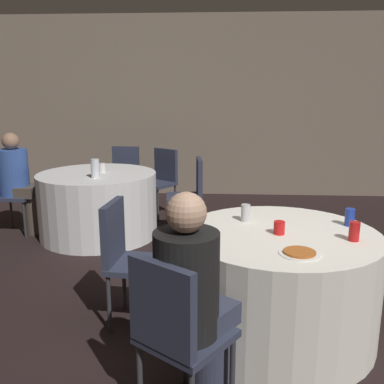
{
  "coord_description": "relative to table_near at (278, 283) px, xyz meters",
  "views": [
    {
      "loc": [
        -0.62,
        -2.69,
        1.65
      ],
      "look_at": [
        -0.83,
        0.73,
        0.84
      ],
      "focal_mm": 40.0,
      "sensor_mm": 36.0,
      "label": 1
    }
  ],
  "objects": [
    {
      "name": "table_far",
      "position": [
        -1.79,
        1.99,
        0.0
      ],
      "size": [
        1.35,
        1.35,
        0.74
      ],
      "color": "white",
      "rests_on": "ground_plane"
    },
    {
      "name": "chair_far_northeast",
      "position": [
        -1.17,
        2.87,
        0.17
      ],
      "size": [
        0.56,
        0.56,
        0.9
      ],
      "rotation": [
        0.0,
        0.0,
        -3.76
      ],
      "color": "#2D3347",
      "rests_on": "ground_plane"
    },
    {
      "name": "person_black_shirt",
      "position": [
        -0.53,
        -0.74,
        0.23
      ],
      "size": [
        0.44,
        0.47,
        1.19
      ],
      "rotation": [
        0.0,
        0.0,
        -0.62
      ],
      "color": "#33384C",
      "rests_on": "ground_plane"
    },
    {
      "name": "table_near",
      "position": [
        0.0,
        0.0,
        0.0
      ],
      "size": [
        1.32,
        1.32,
        0.74
      ],
      "color": "white",
      "rests_on": "ground_plane"
    },
    {
      "name": "soda_can_blue",
      "position": [
        0.5,
        0.17,
        0.43
      ],
      "size": [
        0.07,
        0.07,
        0.12
      ],
      "color": "#1E38A5",
      "rests_on": "table_near"
    },
    {
      "name": "soda_can_red",
      "position": [
        0.43,
        -0.14,
        0.43
      ],
      "size": [
        0.07,
        0.07,
        0.12
      ],
      "color": "red",
      "rests_on": "table_near"
    },
    {
      "name": "chair_near_west",
      "position": [
        -1.07,
        0.1,
        0.17
      ],
      "size": [
        0.44,
        0.44,
        0.9
      ],
      "rotation": [
        0.0,
        0.0,
        -1.67
      ],
      "color": "#2D3347",
      "rests_on": "ground_plane"
    },
    {
      "name": "cup_far",
      "position": [
        -1.74,
        2.02,
        0.42
      ],
      "size": [
        0.08,
        0.08,
        0.11
      ],
      "color": "white",
      "rests_on": "table_far"
    },
    {
      "name": "ground_plane",
      "position": [
        0.2,
        -0.03,
        -0.37
      ],
      "size": [
        16.0,
        16.0,
        0.0
      ],
      "primitive_type": "plane",
      "color": "black"
    },
    {
      "name": "chair_far_north",
      "position": [
        -1.71,
        3.07,
        0.17
      ],
      "size": [
        0.43,
        0.43,
        0.9
      ],
      "rotation": [
        0.0,
        0.0,
        -3.22
      ],
      "color": "#2D3347",
      "rests_on": "ground_plane"
    },
    {
      "name": "bottle_far",
      "position": [
        -1.73,
        1.72,
        0.47
      ],
      "size": [
        0.09,
        0.09,
        0.2
      ],
      "color": "silver",
      "rests_on": "table_far"
    },
    {
      "name": "chair_far_west",
      "position": [
        -2.88,
        2.03,
        0.17
      ],
      "size": [
        0.42,
        0.41,
        0.9
      ],
      "rotation": [
        0.0,
        0.0,
        -1.61
      ],
      "color": "#2D3347",
      "rests_on": "ground_plane"
    },
    {
      "name": "person_blue_shirt",
      "position": [
        -2.72,
        2.02,
        0.24
      ],
      "size": [
        0.51,
        0.34,
        1.19
      ],
      "rotation": [
        0.0,
        0.0,
        -1.61
      ],
      "color": "#4C4238",
      "rests_on": "ground_plane"
    },
    {
      "name": "cup_near",
      "position": [
        -0.01,
        -0.04,
        0.41
      ],
      "size": [
        0.07,
        0.07,
        0.09
      ],
      "color": "red",
      "rests_on": "table_near"
    },
    {
      "name": "chair_near_southwest",
      "position": [
        -0.62,
        -0.87,
        0.17
      ],
      "size": [
        0.56,
        0.56,
        0.9
      ],
      "rotation": [
        0.0,
        0.0,
        -0.62
      ],
      "color": "#2D3347",
      "rests_on": "ground_plane"
    },
    {
      "name": "pizza_plate_near",
      "position": [
        0.05,
        -0.39,
        0.38
      ],
      "size": [
        0.24,
        0.24,
        0.02
      ],
      "color": "white",
      "rests_on": "table_near"
    },
    {
      "name": "soda_can_silver",
      "position": [
        -0.22,
        0.24,
        0.43
      ],
      "size": [
        0.07,
        0.07,
        0.12
      ],
      "color": "silver",
      "rests_on": "table_near"
    },
    {
      "name": "wall_back",
      "position": [
        0.2,
        4.16,
        1.03
      ],
      "size": [
        16.0,
        0.06,
        2.8
      ],
      "color": "#7A6B5B",
      "rests_on": "ground_plane"
    },
    {
      "name": "chair_far_east",
      "position": [
        -0.71,
        2.1,
        0.17
      ],
      "size": [
        0.44,
        0.44,
        0.9
      ],
      "rotation": [
        0.0,
        0.0,
        -4.6
      ],
      "color": "#2D3347",
      "rests_on": "ground_plane"
    }
  ]
}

